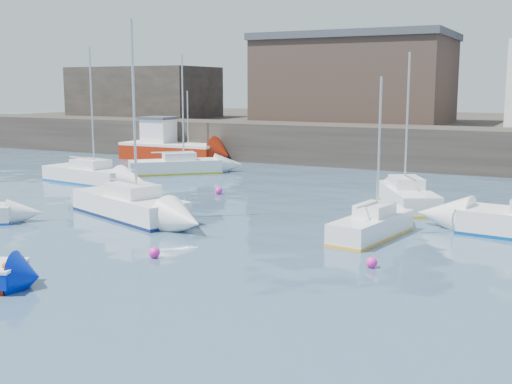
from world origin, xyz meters
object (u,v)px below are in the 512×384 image
at_px(sailboat_h, 175,166).
at_px(buoy_near, 154,258).
at_px(sailboat_b, 130,205).
at_px(sailboat_c, 372,225).
at_px(fishing_boat, 169,146).
at_px(buoy_far, 219,194).
at_px(sailboat_e, 88,174).
at_px(buoy_mid, 372,267).
at_px(sailboat_f, 407,196).

xyz_separation_m(sailboat_h, buoy_near, (11.65, -18.65, -0.52)).
bearing_deg(sailboat_h, sailboat_b, -64.09).
height_order(sailboat_c, sailboat_h, sailboat_h).
bearing_deg(fishing_boat, buoy_far, -46.75).
distance_m(fishing_boat, sailboat_e, 13.31).
bearing_deg(buoy_mid, sailboat_c, 106.81).
bearing_deg(sailboat_c, sailboat_b, -174.09).
bearing_deg(sailboat_e, buoy_far, 0.09).
xyz_separation_m(fishing_boat, sailboat_e, (2.89, -12.98, -0.54)).
bearing_deg(fishing_boat, sailboat_h, -52.70).
bearing_deg(sailboat_e, sailboat_c, -17.25).
bearing_deg(sailboat_b, buoy_far, 86.65).
height_order(buoy_mid, buoy_far, buoy_far).
xyz_separation_m(fishing_boat, sailboat_f, (22.45, -12.07, -0.54)).
height_order(sailboat_e, buoy_near, sailboat_e).
bearing_deg(sailboat_h, sailboat_e, -111.39).
distance_m(sailboat_e, sailboat_h, 6.52).
bearing_deg(buoy_mid, buoy_far, 138.83).
xyz_separation_m(fishing_boat, buoy_mid, (24.04, -23.32, -1.07)).
relative_size(sailboat_e, buoy_mid, 22.08).
relative_size(sailboat_e, sailboat_f, 1.09).
bearing_deg(buoy_mid, sailboat_e, 153.94).
distance_m(sailboat_f, buoy_mid, 11.38).
height_order(fishing_boat, sailboat_h, sailboat_h).
bearing_deg(sailboat_b, buoy_near, -45.58).
bearing_deg(sailboat_c, sailboat_h, 145.04).
distance_m(buoy_near, buoy_far, 13.45).
xyz_separation_m(buoy_near, buoy_far, (-4.72, 12.59, 0.00)).
bearing_deg(buoy_far, buoy_mid, -41.17).
height_order(fishing_boat, sailboat_e, sailboat_e).
bearing_deg(sailboat_e, fishing_boat, 102.54).
height_order(sailboat_c, buoy_far, sailboat_c).
bearing_deg(sailboat_b, fishing_boat, 120.10).
xyz_separation_m(fishing_boat, sailboat_c, (22.79, -19.16, -0.59)).
bearing_deg(buoy_far, sailboat_f, 4.98).
relative_size(sailboat_c, sailboat_e, 0.76).
relative_size(fishing_boat, sailboat_f, 1.11).
bearing_deg(sailboat_f, fishing_boat, 151.73).
distance_m(sailboat_b, sailboat_h, 14.88).
relative_size(sailboat_b, sailboat_c, 1.40).
bearing_deg(sailboat_f, sailboat_e, -177.34).
distance_m(sailboat_b, sailboat_f, 13.48).
bearing_deg(buoy_mid, fishing_boat, 135.87).
bearing_deg(buoy_near, sailboat_h, 122.01).
distance_m(sailboat_h, buoy_far, 9.22).
distance_m(buoy_near, buoy_mid, 7.47).
relative_size(sailboat_h, buoy_mid, 21.53).
bearing_deg(buoy_far, sailboat_h, 138.87).
xyz_separation_m(sailboat_c, buoy_far, (-10.59, 6.19, -0.48)).
height_order(fishing_boat, buoy_near, fishing_boat).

